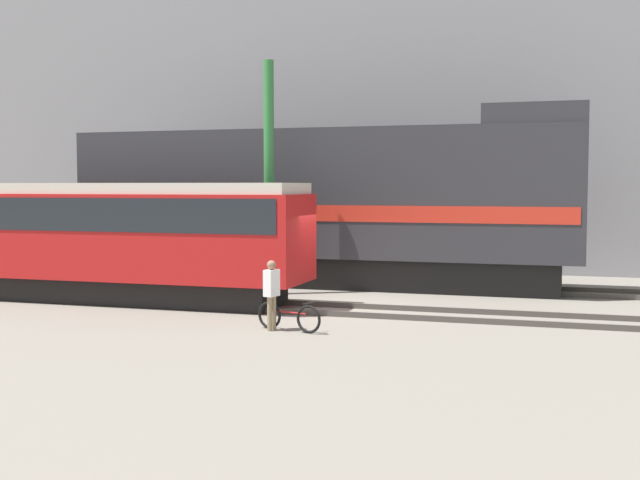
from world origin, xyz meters
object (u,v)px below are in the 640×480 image
at_px(streetcar, 95,233).
at_px(utility_pole_center, 269,178).
at_px(freight_locomotive, 325,204).
at_px(bicycle, 289,317).
at_px(person, 272,288).

bearing_deg(streetcar, utility_pole_center, 31.92).
distance_m(freight_locomotive, bicycle, 8.79).
distance_m(freight_locomotive, streetcar, 7.54).
xyz_separation_m(streetcar, bicycle, (6.92, -2.95, -1.60)).
bearing_deg(freight_locomotive, bicycle, -78.65).
height_order(freight_locomotive, bicycle, freight_locomotive).
height_order(person, utility_pole_center, utility_pole_center).
xyz_separation_m(person, utility_pole_center, (-2.23, 5.67, 2.54)).
distance_m(bicycle, utility_pole_center, 6.98).
relative_size(freight_locomotive, utility_pole_center, 2.36).
distance_m(streetcar, bicycle, 7.70).
bearing_deg(streetcar, freight_locomotive, 45.54).
bearing_deg(person, bicycle, 5.94).
height_order(streetcar, bicycle, streetcar).
xyz_separation_m(freight_locomotive, utility_pole_center, (-0.96, -2.68, 0.84)).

